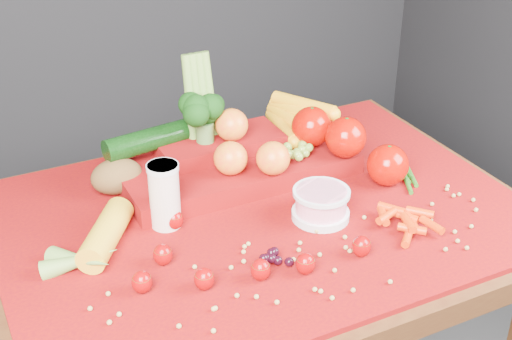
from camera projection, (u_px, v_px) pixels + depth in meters
name	position (u px, v px, depth m)	size (l,w,h in m)	color
table	(260.00, 254.00, 1.52)	(1.10, 0.80, 0.75)	#33170B
red_cloth	(260.00, 214.00, 1.47)	(1.05, 0.75, 0.01)	#7F0B04
milk_glass	(164.00, 193.00, 1.39)	(0.06, 0.06, 0.14)	beige
yogurt_bowl	(321.00, 203.00, 1.43)	(0.12, 0.12, 0.06)	silver
strawberry_scatter	(214.00, 256.00, 1.29)	(0.48, 0.28, 0.05)	#940605
dark_grape_cluster	(277.00, 259.00, 1.30)	(0.06, 0.05, 0.03)	black
soybean_scatter	(309.00, 262.00, 1.31)	(0.84, 0.24, 0.01)	#AA8F49
corn_ear	(88.00, 252.00, 1.30)	(0.26, 0.27, 0.06)	gold
potato	(117.00, 176.00, 1.52)	(0.11, 0.08, 0.08)	#50391B
baby_carrot_pile	(408.00, 223.00, 1.40)	(0.17, 0.17, 0.03)	red
green_bean_pile	(402.00, 174.00, 1.59)	(0.14, 0.12, 0.01)	#236116
produce_mound	(255.00, 149.00, 1.58)	(0.60, 0.37, 0.27)	#7F0B04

